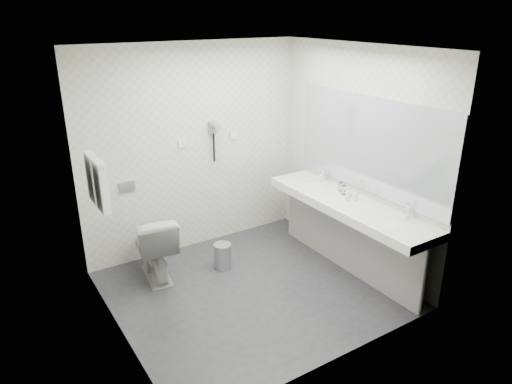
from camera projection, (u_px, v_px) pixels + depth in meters
floor at (252, 290)px, 5.08m from camera, size 2.80×2.80×0.00m
ceiling at (251, 48)px, 4.17m from camera, size 2.80×2.80×0.00m
wall_back at (194, 150)px, 5.64m from camera, size 2.80×0.00×2.80m
wall_front at (342, 229)px, 3.60m from camera, size 2.80×0.00×2.80m
wall_left at (109, 212)px, 3.92m from camera, size 0.00×2.60×2.60m
wall_right at (356, 158)px, 5.33m from camera, size 0.00×2.60×2.60m
vanity_counter at (347, 205)px, 5.20m from camera, size 0.55×2.20×0.10m
vanity_panel at (346, 239)px, 5.36m from camera, size 0.03×2.15×0.75m
vanity_post_near at (423, 280)px, 4.56m from camera, size 0.06×0.06×0.75m
vanity_post_far at (294, 208)px, 6.19m from camera, size 0.06×0.06×0.75m
mirror at (370, 145)px, 5.09m from camera, size 0.02×2.20×1.05m
basin_near at (393, 224)px, 4.67m from camera, size 0.40×0.31×0.05m
basin_far at (310, 185)px, 5.69m from camera, size 0.40×0.31×0.05m
faucet_near at (407, 211)px, 4.74m from camera, size 0.04×0.04×0.15m
faucet_far at (323, 175)px, 5.76m from camera, size 0.04×0.04×0.15m
soap_bottle_a at (348, 196)px, 5.18m from camera, size 0.06×0.06×0.09m
soap_bottle_b at (349, 193)px, 5.29m from camera, size 0.10×0.10×0.09m
soap_bottle_c at (356, 196)px, 5.18m from camera, size 0.05×0.05×0.10m
glass_left at (344, 190)px, 5.36m from camera, size 0.07×0.07×0.11m
glass_right at (341, 187)px, 5.46m from camera, size 0.07×0.07×0.10m
toilet at (154, 246)px, 5.20m from camera, size 0.53×0.81×0.76m
flush_plate at (127, 187)px, 5.31m from camera, size 0.18×0.02×0.12m
pedal_bin at (223, 257)px, 5.46m from camera, size 0.27×0.27×0.29m
bin_lid at (222, 245)px, 5.41m from camera, size 0.21×0.21×0.02m
towel_rail at (93, 160)px, 4.27m from camera, size 0.02×0.62×0.02m
towel_near at (101, 187)px, 4.24m from camera, size 0.07×0.24×0.48m
towel_far at (93, 178)px, 4.46m from camera, size 0.07×0.24×0.48m
dryer_cradle at (213, 127)px, 5.66m from camera, size 0.10×0.04×0.14m
dryer_barrel at (215, 126)px, 5.59m from camera, size 0.08×0.14×0.08m
dryer_cord at (214, 147)px, 5.73m from camera, size 0.02×0.02×0.35m
switch_plate_a at (182, 144)px, 5.52m from camera, size 0.09×0.02×0.09m
switch_plate_b at (234, 136)px, 5.87m from camera, size 0.09×0.02×0.09m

